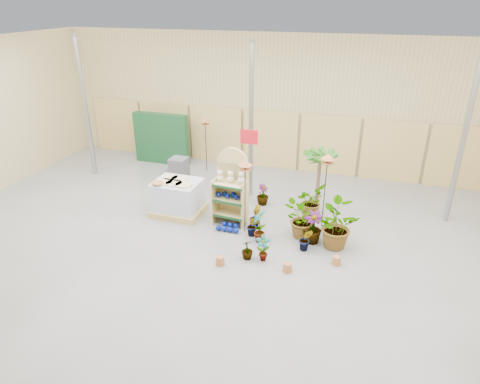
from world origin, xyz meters
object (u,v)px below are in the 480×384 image
object	(u,v)px
pallet_stack	(178,197)
display_shelf	(232,189)
bird_table_front	(245,165)
potted_plant_2	(302,220)

from	to	relation	value
pallet_stack	display_shelf	bearing A→B (deg)	2.15
display_shelf	pallet_stack	xyz separation A→B (m)	(-1.57, -0.03, -0.46)
bird_table_front	display_shelf	bearing A→B (deg)	138.17
pallet_stack	potted_plant_2	bearing A→B (deg)	-3.50
display_shelf	bird_table_front	size ratio (longest dim) A/B	1.04
pallet_stack	bird_table_front	xyz separation A→B (m)	(2.07, -0.42, 1.35)
potted_plant_2	pallet_stack	bearing A→B (deg)	175.33
bird_table_front	potted_plant_2	xyz separation A→B (m)	(1.44, 0.13, -1.33)
display_shelf	potted_plant_2	world-z (taller)	display_shelf
pallet_stack	potted_plant_2	xyz separation A→B (m)	(3.51, -0.29, 0.02)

